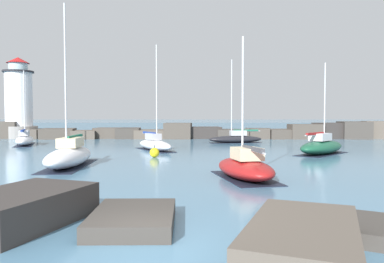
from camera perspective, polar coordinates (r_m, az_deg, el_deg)
The scene contains 12 objects.
ground_plane at distance 10.12m, azimuth -6.90°, elevation -17.40°, with size 600.00×600.00×0.00m, color teal.
open_sea_beyond at distance 115.44m, azimuth -0.10°, elevation 0.78°, with size 400.00×116.00×0.01m.
breakwater_jetty at distance 55.78m, azimuth 2.51°, elevation -0.08°, with size 58.82×6.40×2.58m.
lighthouse at distance 62.45m, azimuth -24.89°, elevation 3.87°, with size 5.26×5.26×12.19m.
foreground_rocks at distance 9.87m, azimuth 0.10°, elevation -15.31°, with size 21.35×9.96×1.07m.
sailboat_moored_1 at distance 37.05m, azimuth -5.73°, elevation -1.88°, with size 4.87×6.91×10.23m.
sailboat_moored_2 at distance 47.39m, azimuth -24.17°, elevation -1.11°, with size 4.25×7.75×8.65m.
sailboat_moored_3 at distance 35.00m, azimuth 19.13°, elevation -2.15°, with size 6.29×6.58×8.11m.
sailboat_moored_4 at distance 46.88m, azimuth 6.68°, elevation -1.02°, with size 6.94×2.81×10.32m.
sailboat_moored_5 at distance 26.61m, azimuth -18.21°, elevation -3.48°, with size 2.76×7.91×10.71m.
sailboat_moored_7 at distance 20.69m, azimuth 8.11°, elevation -5.36°, with size 3.66×6.13×7.78m.
mooring_buoy_orange_near at distance 30.63m, azimuth -5.74°, elevation -3.23°, with size 0.79×0.79×0.99m.
Camera 1 is at (1.25, -9.44, 3.44)m, focal length 35.00 mm.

